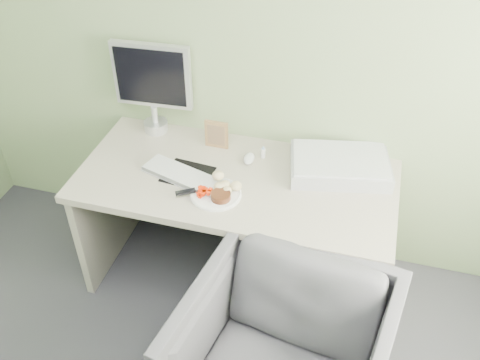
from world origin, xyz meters
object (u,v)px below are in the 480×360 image
(desk, at_px, (236,205))
(monitor, at_px, (152,83))
(plate, at_px, (216,194))
(scanner, at_px, (340,166))

(desk, relative_size, monitor, 3.13)
(monitor, bearing_deg, plate, -46.81)
(desk, distance_m, plate, 0.25)
(plate, relative_size, monitor, 0.48)
(plate, bearing_deg, monitor, 136.71)
(monitor, bearing_deg, desk, -33.19)
(plate, bearing_deg, scanner, 32.04)
(plate, distance_m, monitor, 0.74)
(plate, relative_size, scanner, 0.50)
(plate, xyz_separation_m, monitor, (-0.49, 0.47, 0.28))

